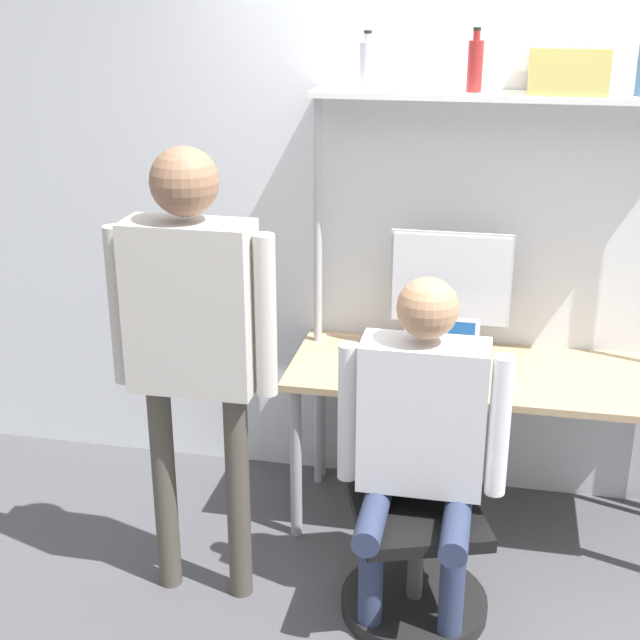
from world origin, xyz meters
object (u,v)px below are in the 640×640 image
object	(u,v)px
storage_box	(569,71)
laptop	(440,360)
bottle_red	(476,65)
bottle_clear	(368,65)
person_standing	(193,321)
office_chair	(415,543)
monitor	(451,286)
cell_phone	(506,383)
person_seated	(423,428)

from	to	relation	value
storage_box	laptop	bearing A→B (deg)	-147.95
bottle_red	bottle_clear	bearing A→B (deg)	180.00
person_standing	bottle_red	distance (m)	1.51
office_chair	bottle_red	distance (m)	1.88
monitor	office_chair	bearing A→B (deg)	-93.28
cell_phone	bottle_red	size ratio (longest dim) A/B	0.61
person_standing	bottle_clear	world-z (taller)	bottle_clear
office_chair	bottle_clear	distance (m)	1.90
person_seated	bottle_clear	distance (m)	1.49
monitor	laptop	world-z (taller)	monitor
bottle_clear	office_chair	bearing A→B (deg)	-67.61
monitor	cell_phone	bearing A→B (deg)	-48.04
person_standing	storage_box	size ratio (longest dim) A/B	5.90
laptop	bottle_clear	size ratio (longest dim) A/B	1.34
cell_phone	bottle_clear	size ratio (longest dim) A/B	0.65
cell_phone	person_seated	world-z (taller)	person_seated
office_chair	person_standing	world-z (taller)	person_standing
laptop	office_chair	distance (m)	0.76
monitor	person_seated	world-z (taller)	person_seated
person_standing	bottle_clear	bearing A→B (deg)	61.61
person_seated	bottle_clear	world-z (taller)	bottle_clear
person_seated	bottle_clear	xyz separation A→B (m)	(-0.35, 0.86, 1.17)
cell_phone	person_standing	xyz separation A→B (m)	(-1.12, -0.57, 0.39)
office_chair	bottle_clear	size ratio (longest dim) A/B	3.86
cell_phone	monitor	bearing A→B (deg)	131.96
laptop	bottle_red	world-z (taller)	bottle_red
storage_box	bottle_red	bearing A→B (deg)	-180.00
office_chair	laptop	bearing A→B (deg)	86.92
bottle_clear	bottle_red	world-z (taller)	bottle_red
laptop	person_standing	distance (m)	1.10
storage_box	person_seated	bearing A→B (deg)	-117.12
cell_phone	office_chair	distance (m)	0.75
office_chair	person_standing	distance (m)	1.19
office_chair	person_seated	distance (m)	0.51
laptop	cell_phone	bearing A→B (deg)	-10.88
cell_phone	bottle_clear	xyz separation A→B (m)	(-0.64, 0.32, 1.21)
person_seated	storage_box	distance (m)	1.51
office_chair	person_seated	size ratio (longest dim) A/B	0.67
office_chair	bottle_red	world-z (taller)	bottle_red
laptop	storage_box	distance (m)	1.25
cell_phone	storage_box	distance (m)	1.25
person_standing	bottle_red	size ratio (longest dim) A/B	7.11
bottle_clear	bottle_red	distance (m)	0.43
bottle_red	person_seated	bearing A→B (deg)	-95.42
person_seated	bottle_clear	size ratio (longest dim) A/B	5.74
monitor	laptop	distance (m)	0.34
monitor	storage_box	distance (m)	0.98
monitor	office_chair	distance (m)	1.11
monitor	cell_phone	world-z (taller)	monitor
cell_phone	office_chair	bearing A→B (deg)	-121.10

